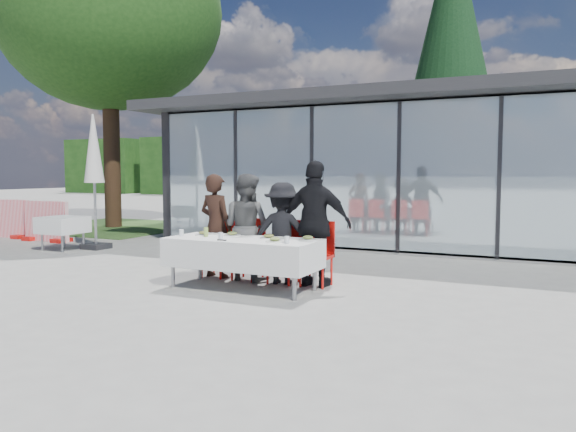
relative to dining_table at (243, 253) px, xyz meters
The scene contains 25 objects.
ground 0.65m from the dining_table, 61.78° to the left, with size 90.00×90.00×0.00m, color gray.
pavilion 8.90m from the dining_table, 75.63° to the left, with size 14.80×8.80×3.44m.
treeline 28.42m from the dining_table, 93.70° to the left, with size 62.50×2.00×4.40m.
dining_table is the anchor object (origin of this frame).
diner_a 1.13m from the dining_table, 143.77° to the left, with size 0.62×0.62×1.69m, color black.
diner_chair_a 1.15m from the dining_table, 139.36° to the left, with size 0.44×0.44×0.97m.
diner_b 0.77m from the dining_table, 114.92° to the left, with size 0.82×0.82×1.69m, color #505050.
diner_chair_b 0.81m from the dining_table, 111.63° to the left, with size 0.44×0.44×0.97m.
diner_c 0.77m from the dining_table, 61.93° to the left, with size 1.01×1.01×1.56m, color black.
diner_chair_c 0.82m from the dining_table, 65.53° to the left, with size 0.44×0.44×0.97m.
diner_d 1.17m from the dining_table, 35.61° to the left, with size 1.11×1.11×1.90m, color black.
diner_chair_d 1.17m from the dining_table, 40.00° to the left, with size 0.44×0.44×0.97m.
plate_a 0.80m from the dining_table, behind, with size 0.26×0.26×0.07m.
plate_b 0.45m from the dining_table, 144.18° to the left, with size 0.26×0.26×0.07m.
plate_c 0.45m from the dining_table, 25.99° to the left, with size 0.26×0.26×0.07m.
plate_d 1.00m from the dining_table, 13.65° to the left, with size 0.26×0.26×0.07m.
plate_extra 0.68m from the dining_table, 14.74° to the right, with size 0.26×0.26×0.07m.
juice_bottle 0.68m from the dining_table, behind, with size 0.06×0.06×0.14m, color #91B44B.
drinking_glasses 0.35m from the dining_table, 129.03° to the right, with size 1.92×0.19×0.10m.
folded_eyeglasses 0.43m from the dining_table, 112.08° to the right, with size 0.14×0.03×0.01m, color black.
spare_table_left 5.97m from the dining_table, 161.71° to the left, with size 0.86×0.86×0.74m.
market_umbrella 5.86m from the dining_table, 155.60° to the left, with size 0.50×0.50×3.00m.
deciduous_tree 12.03m from the dining_table, 142.84° to the left, with size 7.04×6.40×9.38m.
conifer_tree 14.40m from the dining_table, 87.13° to the left, with size 4.00×4.00×10.50m.
grass_patch 10.47m from the dining_table, 142.84° to the left, with size 5.00×5.00×0.02m, color #385926.
Camera 1 is at (3.96, -7.39, 1.72)m, focal length 35.00 mm.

